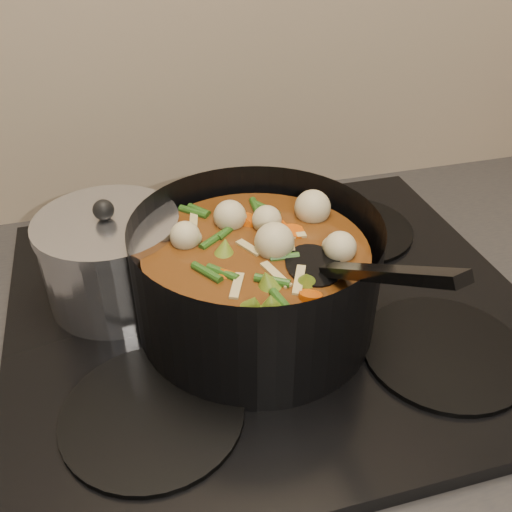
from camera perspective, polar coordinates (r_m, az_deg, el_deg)
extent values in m
cube|color=black|center=(0.73, 1.46, -7.62)|extent=(2.64, 0.64, 0.05)
cube|color=black|center=(0.70, 1.50, -5.53)|extent=(0.62, 0.54, 0.02)
cylinder|color=black|center=(0.59, -10.29, -15.23)|extent=(0.18, 0.18, 0.01)
cylinder|color=black|center=(0.67, 18.31, -9.02)|extent=(0.18, 0.18, 0.01)
cylinder|color=black|center=(0.78, -12.63, -0.73)|extent=(0.18, 0.18, 0.01)
cylinder|color=black|center=(0.84, 9.40, 2.67)|extent=(0.18, 0.18, 0.01)
cylinder|color=black|center=(0.63, 0.00, -1.92)|extent=(0.29, 0.29, 0.13)
cylinder|color=black|center=(0.67, 0.00, -6.20)|extent=(0.27, 0.27, 0.01)
cylinder|color=#5B280F|center=(0.64, 0.00, -2.72)|extent=(0.25, 0.25, 0.09)
cylinder|color=#C74309|center=(0.62, 3.21, 0.99)|extent=(0.03, 0.03, 0.02)
cylinder|color=#C74309|center=(0.67, 1.65, 3.50)|extent=(0.04, 0.04, 0.02)
cylinder|color=#C74309|center=(0.68, -5.07, 3.92)|extent=(0.04, 0.04, 0.02)
cylinder|color=#C74309|center=(0.61, -4.69, 0.15)|extent=(0.03, 0.03, 0.02)
cylinder|color=#C74309|center=(0.56, -3.51, -3.66)|extent=(0.04, 0.03, 0.02)
cylinder|color=#C74309|center=(0.59, 1.84, -1.21)|extent=(0.04, 0.04, 0.02)
cylinder|color=#C74309|center=(0.62, 6.01, 0.41)|extent=(0.03, 0.04, 0.02)
cylinder|color=#C74309|center=(0.68, 4.40, 4.17)|extent=(0.03, 0.03, 0.02)
cylinder|color=#C74309|center=(0.65, -1.74, 2.80)|extent=(0.04, 0.04, 0.02)
cylinder|color=#C74309|center=(0.63, -7.08, 1.17)|extent=(0.04, 0.04, 0.02)
sphere|color=beige|center=(0.62, 5.05, 2.20)|extent=(0.04, 0.04, 0.04)
sphere|color=beige|center=(0.66, -0.58, 4.16)|extent=(0.04, 0.04, 0.04)
sphere|color=beige|center=(0.61, -5.33, 1.53)|extent=(0.04, 0.04, 0.04)
sphere|color=beige|center=(0.56, -1.09, -1.73)|extent=(0.04, 0.04, 0.04)
sphere|color=beige|center=(0.59, 5.17, 0.40)|extent=(0.04, 0.04, 0.04)
sphere|color=beige|center=(0.65, 2.39, 3.87)|extent=(0.04, 0.04, 0.04)
cone|color=olive|center=(0.55, 3.41, -3.00)|extent=(0.04, 0.04, 0.03)
cone|color=olive|center=(0.64, 6.08, 2.89)|extent=(0.04, 0.04, 0.03)
cone|color=olive|center=(0.67, -3.49, 4.24)|extent=(0.04, 0.04, 0.03)
cone|color=olive|center=(0.58, -6.33, -1.39)|extent=(0.04, 0.04, 0.03)
cone|color=olive|center=(0.56, 4.86, -2.43)|extent=(0.04, 0.04, 0.03)
cylinder|color=#2B5719|center=(0.64, 1.71, 2.74)|extent=(0.01, 0.04, 0.01)
cylinder|color=#2B5719|center=(0.69, -2.58, 5.02)|extent=(0.03, 0.03, 0.01)
cylinder|color=#2B5719|center=(0.64, -6.22, 2.43)|extent=(0.04, 0.02, 0.01)
cylinder|color=#2B5719|center=(0.60, -5.19, -0.35)|extent=(0.02, 0.04, 0.01)
cylinder|color=#2B5719|center=(0.58, -1.39, -1.26)|extent=(0.02, 0.04, 0.01)
cylinder|color=#2B5719|center=(0.55, 4.44, -3.99)|extent=(0.04, 0.02, 0.01)
cylinder|color=#2B5719|center=(0.60, 6.99, -0.23)|extent=(0.03, 0.03, 0.01)
cylinder|color=#2B5719|center=(0.64, 4.52, 2.42)|extent=(0.01, 0.04, 0.01)
cylinder|color=#2B5719|center=(0.65, 0.78, 2.92)|extent=(0.03, 0.03, 0.01)
cylinder|color=#2B5719|center=(0.68, -4.49, 4.54)|extent=(0.04, 0.02, 0.01)
cylinder|color=#2B5719|center=(0.63, -6.89, 1.47)|extent=(0.02, 0.04, 0.01)
cylinder|color=#2B5719|center=(0.58, -4.51, -1.11)|extent=(0.02, 0.04, 0.01)
cylinder|color=#2B5719|center=(0.58, -0.33, -1.39)|extent=(0.04, 0.02, 0.01)
cylinder|color=#2B5719|center=(0.56, 6.44, -3.06)|extent=(0.03, 0.03, 0.01)
cube|color=tan|center=(0.63, -5.75, 1.99)|extent=(0.04, 0.01, 0.00)
cube|color=tan|center=(0.57, -4.04, -2.19)|extent=(0.02, 0.04, 0.00)
cube|color=tan|center=(0.57, 3.99, -2.21)|extent=(0.04, 0.03, 0.00)
cube|color=tan|center=(0.63, 5.78, 1.96)|extent=(0.03, 0.03, 0.00)
cube|color=tan|center=(0.67, -0.13, 4.11)|extent=(0.03, 0.04, 0.00)
cube|color=tan|center=(0.63, -5.88, 1.82)|extent=(0.04, 0.02, 0.00)
cube|color=tan|center=(0.57, -3.75, -2.32)|extent=(0.01, 0.04, 0.00)
ellipsoid|color=black|center=(0.59, 5.73, -1.04)|extent=(0.07, 0.08, 0.01)
cube|color=black|center=(0.51, 12.77, -1.75)|extent=(0.06, 0.16, 0.10)
cylinder|color=silver|center=(0.70, -14.11, -0.74)|extent=(0.16, 0.16, 0.10)
cylinder|color=silver|center=(0.67, -14.78, 3.15)|extent=(0.17, 0.17, 0.01)
sphere|color=black|center=(0.66, -15.01, 4.48)|extent=(0.02, 0.02, 0.02)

